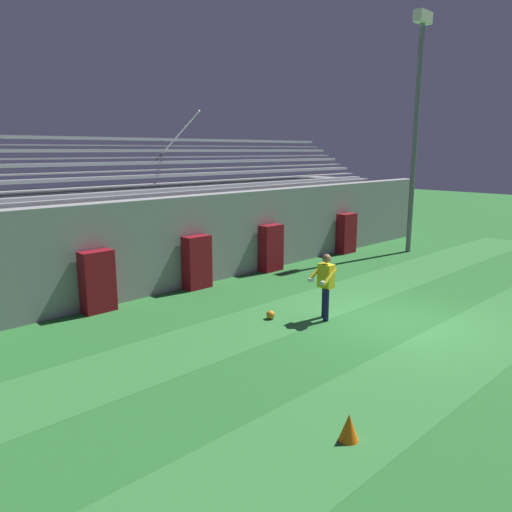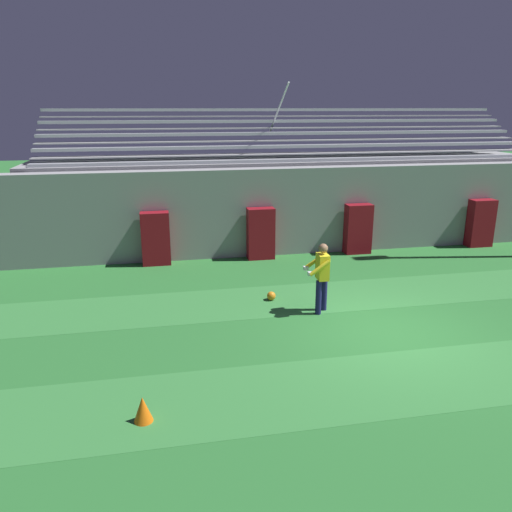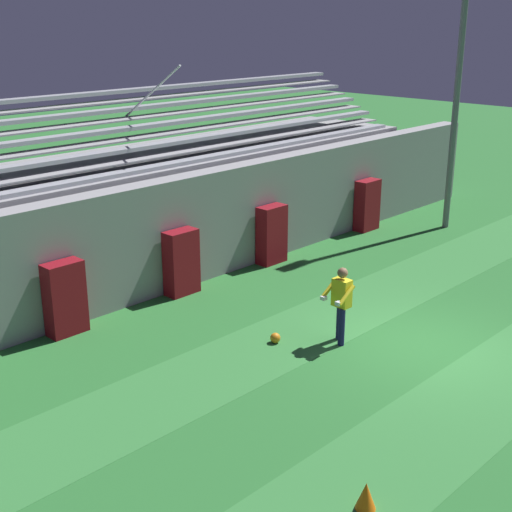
# 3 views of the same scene
# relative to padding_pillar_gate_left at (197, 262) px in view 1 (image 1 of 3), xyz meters

# --- Properties ---
(ground_plane) EXTENTS (80.00, 80.00, 0.00)m
(ground_plane) POSITION_rel_padding_pillar_gate_left_xyz_m (1.63, -5.95, -0.82)
(ground_plane) COLOR #286B2D
(turf_stripe_mid) EXTENTS (28.00, 2.08, 0.01)m
(turf_stripe_mid) POSITION_rel_padding_pillar_gate_left_xyz_m (1.63, -7.78, -0.81)
(turf_stripe_mid) COLOR #337A38
(turf_stripe_mid) RESTS_ON ground
(turf_stripe_far) EXTENTS (28.00, 2.08, 0.01)m
(turf_stripe_far) POSITION_rel_padding_pillar_gate_left_xyz_m (1.63, -3.62, -0.81)
(turf_stripe_far) COLOR #337A38
(turf_stripe_far) RESTS_ON ground
(back_wall) EXTENTS (24.00, 0.60, 2.80)m
(back_wall) POSITION_rel_padding_pillar_gate_left_xyz_m (1.63, 0.55, 0.58)
(back_wall) COLOR gray
(back_wall) RESTS_ON ground
(padding_pillar_gate_left) EXTENTS (0.85, 0.44, 1.63)m
(padding_pillar_gate_left) POSITION_rel_padding_pillar_gate_left_xyz_m (0.00, 0.00, 0.00)
(padding_pillar_gate_left) COLOR maroon
(padding_pillar_gate_left) RESTS_ON ground
(padding_pillar_gate_right) EXTENTS (0.85, 0.44, 1.63)m
(padding_pillar_gate_right) POSITION_rel_padding_pillar_gate_left_xyz_m (3.26, 0.00, 0.00)
(padding_pillar_gate_right) COLOR maroon
(padding_pillar_gate_right) RESTS_ON ground
(padding_pillar_far_left) EXTENTS (0.85, 0.44, 1.63)m
(padding_pillar_far_left) POSITION_rel_padding_pillar_gate_left_xyz_m (-3.26, 0.00, 0.00)
(padding_pillar_far_left) COLOR maroon
(padding_pillar_far_left) RESTS_ON ground
(padding_pillar_far_right) EXTENTS (0.85, 0.44, 1.63)m
(padding_pillar_far_right) POSITION_rel_padding_pillar_gate_left_xyz_m (7.73, 0.00, 0.00)
(padding_pillar_far_right) COLOR maroon
(padding_pillar_far_right) RESTS_ON ground
(bleacher_stand) EXTENTS (18.00, 4.05, 5.43)m
(bleacher_stand) POSITION_rel_padding_pillar_gate_left_xyz_m (1.63, 2.89, 0.69)
(bleacher_stand) COLOR gray
(bleacher_stand) RESTS_ON ground
(floodlight_pole) EXTENTS (0.90, 0.36, 9.36)m
(floodlight_pole) POSITION_rel_padding_pillar_gate_left_xyz_m (9.81, -1.67, 4.98)
(floodlight_pole) COLOR slate
(floodlight_pole) RESTS_ON ground
(goalkeeper) EXTENTS (0.58, 0.59, 1.67)m
(goalkeeper) POSITION_rel_padding_pillar_gate_left_xyz_m (0.50, -4.53, 0.14)
(goalkeeper) COLOR #19194C
(goalkeeper) RESTS_ON ground
(soccer_ball) EXTENTS (0.22, 0.22, 0.22)m
(soccer_ball) POSITION_rel_padding_pillar_gate_left_xyz_m (-0.46, -3.58, -0.71)
(soccer_ball) COLOR orange
(soccer_ball) RESTS_ON ground
(traffic_cone) EXTENTS (0.30, 0.30, 0.42)m
(traffic_cone) POSITION_rel_padding_pillar_gate_left_xyz_m (-3.51, -8.11, -0.61)
(traffic_cone) COLOR orange
(traffic_cone) RESTS_ON ground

